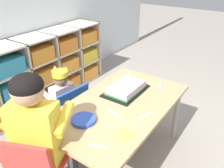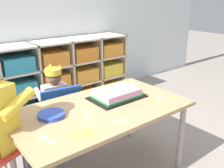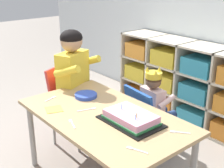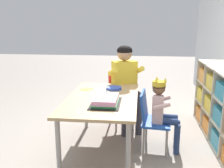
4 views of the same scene
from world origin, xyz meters
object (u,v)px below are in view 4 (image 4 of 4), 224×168
classroom_chair_adult_side (123,92)px  fork_scattered_mid_table (117,115)px  fork_near_child_seat (100,94)px  adult_helper_seated (126,78)px  fork_beside_plate_stack (96,86)px  activity_table (102,103)px  paper_plate_stack (114,88)px  fork_by_napkin (80,96)px  birthday_cake_on_tray (106,101)px  classroom_chair_blue (151,117)px  fork_near_cake_tray (78,112)px  child_with_crown (162,107)px

classroom_chair_adult_side → fork_scattered_mid_table: (1.22, 0.04, 0.13)m
fork_near_child_seat → adult_helper_seated: bearing=-100.1°
fork_beside_plate_stack → fork_scattered_mid_table: bearing=91.3°
activity_table → fork_scattered_mid_table: (0.50, 0.20, 0.06)m
paper_plate_stack → fork_beside_plate_stack: paper_plate_stack is taller
fork_beside_plate_stack → fork_by_napkin: 0.46m
birthday_cake_on_tray → fork_near_child_seat: 0.36m
fork_near_child_seat → fork_beside_plate_stack: bearing=-55.6°
classroom_chair_adult_side → fork_near_child_seat: (0.59, -0.21, 0.13)m
activity_table → adult_helper_seated: (-0.62, 0.21, 0.14)m
activity_table → birthday_cake_on_tray: birthday_cake_on_tray is taller
classroom_chair_blue → birthday_cake_on_tray: 0.59m
birthday_cake_on_tray → classroom_chair_blue: bearing=122.6°
fork_scattered_mid_table → adult_helper_seated: bearing=141.8°
classroom_chair_blue → activity_table: bearing=105.2°
adult_helper_seated → fork_near_child_seat: size_ratio=7.75×
adult_helper_seated → fork_scattered_mid_table: adult_helper_seated is taller
classroom_chair_adult_side → birthday_cake_on_tray: classroom_chair_adult_side is taller
adult_helper_seated → fork_near_child_seat: 0.55m
activity_table → fork_beside_plate_stack: fork_beside_plate_stack is taller
birthday_cake_on_tray → fork_near_cake_tray: birthday_cake_on_tray is taller
activity_table → paper_plate_stack: (-0.34, 0.09, 0.07)m
child_with_crown → fork_beside_plate_stack: bearing=68.1°
birthday_cake_on_tray → fork_near_cake_tray: bearing=-38.3°
child_with_crown → fork_near_child_seat: 0.68m
paper_plate_stack → birthday_cake_on_tray: bearing=-2.1°
fork_scattered_mid_table → fork_near_child_seat: size_ratio=0.79×
child_with_crown → fork_beside_plate_stack: child_with_crown is taller
classroom_chair_blue → paper_plate_stack: 0.55m
classroom_chair_adult_side → classroom_chair_blue: bearing=-84.3°
activity_table → fork_near_child_seat: 0.15m
paper_plate_stack → fork_scattered_mid_table: bearing=7.8°
adult_helper_seated → classroom_chair_adult_side: bearing=90.0°
paper_plate_stack → fork_scattered_mid_table: (0.84, 0.12, -0.01)m
classroom_chair_blue → fork_beside_plate_stack: size_ratio=5.24×
activity_table → classroom_chair_adult_side: (-0.72, 0.16, -0.07)m
classroom_chair_adult_side → fork_beside_plate_stack: 0.42m
fork_beside_plate_stack → fork_by_napkin: bearing=59.5°
paper_plate_stack → fork_near_cake_tray: paper_plate_stack is taller
classroom_chair_blue → fork_scattered_mid_table: size_ratio=5.87×
paper_plate_stack → fork_near_child_seat: (0.20, -0.13, -0.01)m
fork_scattered_mid_table → fork_beside_plate_stack: (-0.98, -0.35, 0.00)m
classroom_chair_adult_side → birthday_cake_on_tray: (0.93, -0.10, 0.16)m
adult_helper_seated → fork_near_cake_tray: adult_helper_seated is taller
classroom_chair_adult_side → fork_scattered_mid_table: classroom_chair_adult_side is taller
fork_scattered_mid_table → fork_near_child_seat: 0.68m
fork_near_cake_tray → fork_beside_plate_stack: 0.95m
paper_plate_stack → activity_table: bearing=-14.1°
classroom_chair_blue → fork_by_napkin: 0.79m
classroom_chair_blue → fork_near_child_seat: (-0.06, -0.56, 0.23)m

